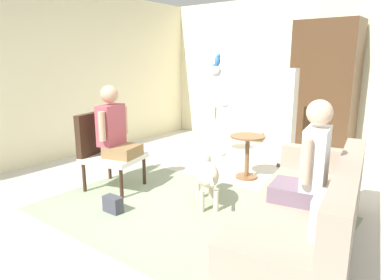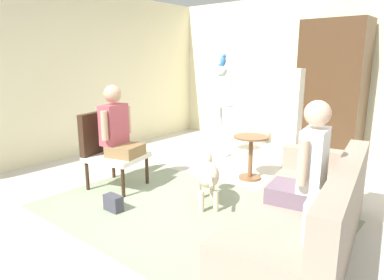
# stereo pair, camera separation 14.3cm
# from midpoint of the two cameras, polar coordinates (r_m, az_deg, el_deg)

# --- Properties ---
(ground_plane) EXTENTS (7.78, 7.78, 0.00)m
(ground_plane) POSITION_cam_midpoint_polar(r_m,az_deg,el_deg) (3.98, 1.84, -10.53)
(ground_plane) COLOR beige
(back_wall) EXTENTS (6.32, 0.12, 2.68)m
(back_wall) POSITION_cam_midpoint_polar(r_m,az_deg,el_deg) (6.58, 20.27, 10.14)
(back_wall) COLOR beige
(back_wall) RESTS_ON ground
(left_wall) EXTENTS (0.12, 7.08, 2.68)m
(left_wall) POSITION_cam_midpoint_polar(r_m,az_deg,el_deg) (6.07, -18.79, 10.06)
(left_wall) COLOR beige
(left_wall) RESTS_ON ground
(area_rug) EXTENTS (3.07, 2.06, 0.01)m
(area_rug) POSITION_cam_midpoint_polar(r_m,az_deg,el_deg) (3.78, -0.19, -11.85)
(area_rug) COLOR gray
(area_rug) RESTS_ON ground
(couch) EXTENTS (1.18, 2.20, 0.78)m
(couch) POSITION_cam_midpoint_polar(r_m,az_deg,el_deg) (3.26, 19.63, -11.61)
(couch) COLOR gray
(couch) RESTS_ON ground
(armchair) EXTENTS (0.77, 0.75, 0.95)m
(armchair) POSITION_cam_midpoint_polar(r_m,az_deg,el_deg) (4.52, -12.75, -0.90)
(armchair) COLOR #382316
(armchair) RESTS_ON ground
(person_on_couch) EXTENTS (0.49, 0.53, 0.88)m
(person_on_couch) POSITION_cam_midpoint_polar(r_m,az_deg,el_deg) (3.06, 19.61, -3.60)
(person_on_couch) COLOR slate
(person_on_armchair) EXTENTS (0.51, 0.52, 0.87)m
(person_on_armchair) POSITION_cam_midpoint_polar(r_m,az_deg,el_deg) (4.36, -11.21, 2.05)
(person_on_armchair) COLOR olive
(round_end_table) EXTENTS (0.47, 0.47, 0.60)m
(round_end_table) POSITION_cam_midpoint_polar(r_m,az_deg,el_deg) (4.77, 10.43, -1.90)
(round_end_table) COLOR brown
(round_end_table) RESTS_ON ground
(dog) EXTENTS (0.60, 0.64, 0.56)m
(dog) POSITION_cam_midpoint_polar(r_m,az_deg,el_deg) (3.89, 3.51, -5.44)
(dog) COLOR beige
(dog) RESTS_ON ground
(bird_cage_stand) EXTENTS (0.43, 0.43, 1.48)m
(bird_cage_stand) POSITION_cam_midpoint_polar(r_m,az_deg,el_deg) (5.82, 5.50, 5.20)
(bird_cage_stand) COLOR silver
(bird_cage_stand) RESTS_ON ground
(parrot) EXTENTS (0.17, 0.10, 0.20)m
(parrot) POSITION_cam_midpoint_polar(r_m,az_deg,el_deg) (5.75, 5.84, 12.84)
(parrot) COLOR blue
(parrot) RESTS_ON bird_cage_stand
(column_lamp) EXTENTS (0.20, 0.20, 1.46)m
(column_lamp) POSITION_cam_midpoint_polar(r_m,az_deg,el_deg) (5.31, 17.03, 3.13)
(column_lamp) COLOR #4C4742
(column_lamp) RESTS_ON ground
(armoire_cabinet) EXTENTS (0.98, 0.56, 2.19)m
(armoire_cabinet) POSITION_cam_midpoint_polar(r_m,az_deg,el_deg) (6.07, 22.47, 7.43)
(armoire_cabinet) COLOR #4C331E
(armoire_cabinet) RESTS_ON ground
(handbag) EXTENTS (0.22, 0.11, 0.18)m
(handbag) POSITION_cam_midpoint_polar(r_m,az_deg,el_deg) (3.88, -11.68, -10.07)
(handbag) COLOR #3F3F4C
(handbag) RESTS_ON ground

